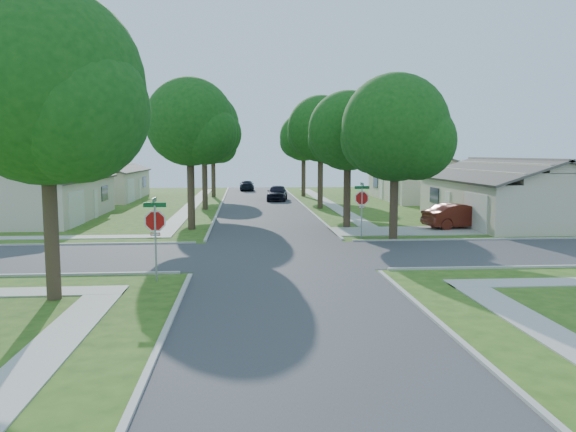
% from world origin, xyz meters
% --- Properties ---
extents(ground, '(100.00, 100.00, 0.00)m').
position_xyz_m(ground, '(0.00, 0.00, 0.00)').
color(ground, '#2A4E15').
rests_on(ground, ground).
extents(road_ns, '(7.00, 100.00, 0.02)m').
position_xyz_m(road_ns, '(0.00, 0.00, 0.00)').
color(road_ns, '#333335').
rests_on(road_ns, ground).
extents(sidewalk_ne, '(1.20, 40.00, 0.04)m').
position_xyz_m(sidewalk_ne, '(6.10, 26.00, 0.02)').
color(sidewalk_ne, '#9E9B91').
rests_on(sidewalk_ne, ground).
extents(sidewalk_nw, '(1.20, 40.00, 0.04)m').
position_xyz_m(sidewalk_nw, '(-6.10, 26.00, 0.02)').
color(sidewalk_nw, '#9E9B91').
rests_on(sidewalk_nw, ground).
extents(driveway, '(8.80, 3.60, 0.05)m').
position_xyz_m(driveway, '(7.90, 7.10, 0.03)').
color(driveway, '#9E9B91').
rests_on(driveway, ground).
extents(stop_sign_sw, '(1.05, 0.80, 2.98)m').
position_xyz_m(stop_sign_sw, '(-4.70, -4.70, 2.03)').
color(stop_sign_sw, gray).
rests_on(stop_sign_sw, ground).
extents(stop_sign_ne, '(1.05, 0.80, 2.98)m').
position_xyz_m(stop_sign_ne, '(4.70, 4.70, 2.03)').
color(stop_sign_ne, gray).
rests_on(stop_sign_ne, ground).
extents(tree_e_near, '(4.97, 4.80, 8.28)m').
position_xyz_m(tree_e_near, '(4.75, 9.01, 5.64)').
color(tree_e_near, '#38281C').
rests_on(tree_e_near, ground).
extents(tree_e_mid, '(5.59, 5.40, 9.21)m').
position_xyz_m(tree_e_mid, '(4.76, 21.01, 6.25)').
color(tree_e_mid, '#38281C').
rests_on(tree_e_mid, ground).
extents(tree_e_far, '(5.17, 5.00, 8.72)m').
position_xyz_m(tree_e_far, '(4.75, 34.01, 5.98)').
color(tree_e_far, '#38281C').
rests_on(tree_e_far, ground).
extents(tree_w_near, '(5.38, 5.20, 8.97)m').
position_xyz_m(tree_w_near, '(-4.64, 9.01, 6.12)').
color(tree_w_near, '#38281C').
rests_on(tree_w_near, ground).
extents(tree_w_mid, '(5.80, 5.60, 9.56)m').
position_xyz_m(tree_w_mid, '(-4.64, 21.01, 6.49)').
color(tree_w_mid, '#38281C').
rests_on(tree_w_mid, ground).
extents(tree_w_far, '(4.76, 4.60, 8.04)m').
position_xyz_m(tree_w_far, '(-4.65, 34.01, 5.51)').
color(tree_w_far, '#38281C').
rests_on(tree_w_far, ground).
extents(tree_sw_corner, '(6.21, 6.00, 9.55)m').
position_xyz_m(tree_sw_corner, '(-7.44, -6.99, 6.26)').
color(tree_sw_corner, '#38281C').
rests_on(tree_sw_corner, ground).
extents(tree_ne_corner, '(5.80, 5.60, 8.66)m').
position_xyz_m(tree_ne_corner, '(6.36, 4.21, 5.59)').
color(tree_ne_corner, '#38281C').
rests_on(tree_ne_corner, ground).
extents(house_ne_near, '(8.42, 13.60, 4.23)m').
position_xyz_m(house_ne_near, '(15.99, 11.00, 1.52)').
color(house_ne_near, beige).
rests_on(house_ne_near, ground).
extents(house_ne_far, '(8.42, 13.60, 4.23)m').
position_xyz_m(house_ne_far, '(15.99, 29.00, 1.52)').
color(house_ne_far, beige).
rests_on(house_ne_far, ground).
extents(house_nw_near, '(8.42, 13.60, 4.23)m').
position_xyz_m(house_nw_near, '(-15.99, 15.00, 1.52)').
color(house_nw_near, beige).
rests_on(house_nw_near, ground).
extents(house_nw_far, '(8.42, 13.60, 4.23)m').
position_xyz_m(house_nw_far, '(-15.99, 32.00, 1.52)').
color(house_nw_far, beige).
rests_on(house_nw_far, ground).
extents(car_driveway, '(4.77, 2.50, 1.49)m').
position_xyz_m(car_driveway, '(11.50, 8.18, 0.75)').
color(car_driveway, '#521910').
rests_on(car_driveway, ground).
extents(car_curb_east, '(2.38, 4.65, 1.52)m').
position_xyz_m(car_curb_east, '(1.63, 28.93, 0.76)').
color(car_curb_east, black).
rests_on(car_curb_east, ground).
extents(car_curb_west, '(1.76, 4.22, 1.22)m').
position_xyz_m(car_curb_west, '(-1.20, 43.74, 0.61)').
color(car_curb_west, black).
rests_on(car_curb_west, ground).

